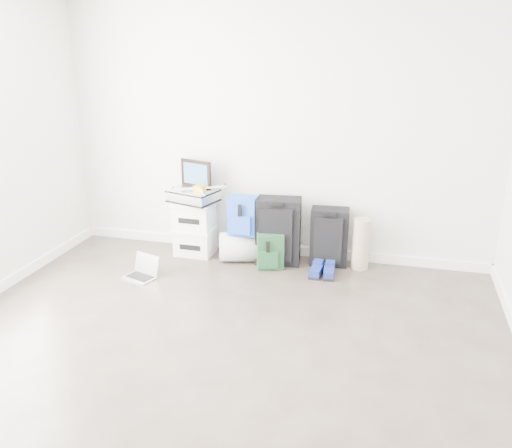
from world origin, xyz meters
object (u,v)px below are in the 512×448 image
(boxes_stack, at_px, (195,228))
(duffel_bag, at_px, (244,247))
(briefcase, at_px, (193,196))
(laptop, at_px, (143,272))
(large_suitcase, at_px, (278,231))
(carry_on, at_px, (329,237))

(boxes_stack, xyz_separation_m, duffel_bag, (0.57, -0.06, -0.14))
(briefcase, distance_m, laptop, 0.97)
(briefcase, xyz_separation_m, large_suitcase, (0.93, -0.02, -0.31))
(duffel_bag, bearing_deg, briefcase, 159.69)
(large_suitcase, height_order, laptop, large_suitcase)
(large_suitcase, relative_size, laptop, 1.95)
(large_suitcase, relative_size, carry_on, 1.16)
(carry_on, relative_size, laptop, 1.68)
(carry_on, bearing_deg, duffel_bag, -175.94)
(boxes_stack, xyz_separation_m, carry_on, (1.44, 0.07, 0.00))
(briefcase, height_order, large_suitcase, briefcase)
(duffel_bag, relative_size, large_suitcase, 0.71)
(boxes_stack, bearing_deg, briefcase, 0.00)
(boxes_stack, height_order, laptop, boxes_stack)
(carry_on, xyz_separation_m, laptop, (-1.73, -0.78, -0.25))
(large_suitcase, distance_m, laptop, 1.43)
(large_suitcase, bearing_deg, carry_on, 3.36)
(duffel_bag, bearing_deg, carry_on, -5.77)
(carry_on, bearing_deg, large_suitcase, -174.77)
(briefcase, distance_m, duffel_bag, 0.76)
(boxes_stack, height_order, large_suitcase, large_suitcase)
(laptop, bearing_deg, briefcase, 87.62)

